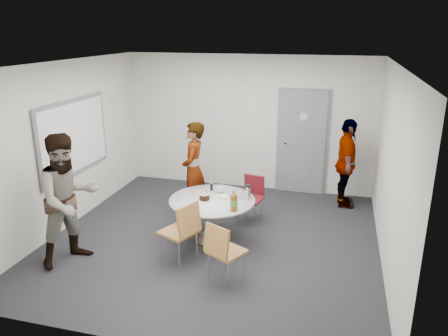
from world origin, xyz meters
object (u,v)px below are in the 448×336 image
(person_right, at_px, (346,163))
(chair_near_left, at_px, (183,228))
(table, at_px, (214,205))
(person_left, at_px, (69,199))
(chair_near_right, at_px, (222,248))
(whiteboard, at_px, (74,137))
(chair_far, at_px, (252,194))
(person_main, at_px, (194,170))
(door, at_px, (302,143))

(person_right, bearing_deg, chair_near_left, 137.79)
(table, relative_size, person_left, 0.71)
(chair_near_right, relative_size, person_right, 0.52)
(chair_near_left, distance_m, chair_near_right, 0.74)
(whiteboard, bearing_deg, chair_far, 13.38)
(table, xyz_separation_m, chair_near_right, (0.45, -1.15, -0.08))
(person_main, height_order, person_right, person_main)
(chair_near_right, bearing_deg, table, 138.70)
(chair_near_right, distance_m, person_right, 3.48)
(chair_near_right, xyz_separation_m, person_right, (1.49, 3.13, 0.30))
(person_right, bearing_deg, door, 53.35)
(table, xyz_separation_m, chair_near_left, (-0.21, -0.81, -0.04))
(door, relative_size, person_right, 1.29)
(table, bearing_deg, person_main, 125.52)
(whiteboard, height_order, chair_far, whiteboard)
(chair_near_left, relative_size, chair_far, 1.16)
(door, distance_m, table, 2.77)
(table, distance_m, person_main, 1.09)
(chair_far, xyz_separation_m, person_left, (-2.17, -2.01, 0.45))
(door, xyz_separation_m, chair_near_right, (-0.64, -3.66, -0.51))
(table, xyz_separation_m, person_left, (-1.76, -1.09, 0.33))
(door, xyz_separation_m, person_main, (-1.70, -1.65, -0.19))
(table, bearing_deg, person_right, 45.56)
(table, relative_size, person_main, 0.78)
(person_left, relative_size, person_right, 1.13)
(table, height_order, person_left, person_left)
(door, height_order, chair_near_right, door)
(door, relative_size, chair_near_right, 2.48)
(chair_near_right, height_order, person_right, person_right)
(chair_near_left, bearing_deg, person_left, 123.62)
(chair_near_left, bearing_deg, table, 8.93)
(table, distance_m, person_left, 2.10)
(door, distance_m, chair_near_right, 3.75)
(table, bearing_deg, whiteboard, 174.75)
(table, height_order, person_main, person_main)
(door, relative_size, chair_far, 2.67)
(chair_near_right, distance_m, person_left, 2.25)
(table, bearing_deg, door, 66.54)
(door, xyz_separation_m, person_left, (-2.85, -3.60, -0.10))
(chair_far, bearing_deg, whiteboard, 24.65)
(whiteboard, xyz_separation_m, person_right, (4.41, 1.75, -0.63))
(chair_near_right, bearing_deg, chair_near_left, 179.66)
(whiteboard, distance_m, chair_near_left, 2.64)
(chair_near_left, bearing_deg, whiteboard, 88.65)
(door, height_order, person_main, door)
(chair_near_right, bearing_deg, chair_far, 118.47)
(table, xyz_separation_m, chair_far, (0.41, 0.91, -0.12))
(chair_near_left, xyz_separation_m, person_left, (-1.55, -0.28, 0.37))
(table, distance_m, person_right, 2.78)
(person_main, height_order, person_left, person_left)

